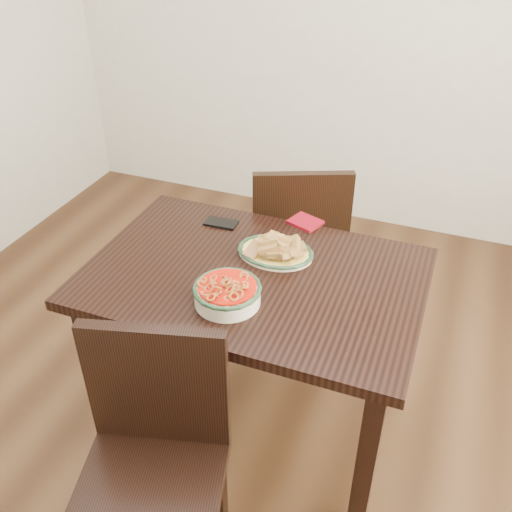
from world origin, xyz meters
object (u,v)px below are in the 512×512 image
(dining_table, at_px, (254,296))
(chair_near, at_px, (154,453))
(chair_far, at_px, (298,240))
(smartphone, at_px, (221,223))
(fish_plate, at_px, (276,245))
(noodle_bowl, at_px, (227,291))

(dining_table, xyz_separation_m, chair_near, (-0.07, -0.62, -0.15))
(chair_far, relative_size, smartphone, 6.92)
(fish_plate, bearing_deg, smartphone, 155.08)
(chair_far, xyz_separation_m, fish_plate, (0.06, -0.50, 0.30))
(chair_far, xyz_separation_m, chair_near, (-0.04, -1.26, 0.00))
(noodle_bowl, relative_size, smartphone, 1.74)
(dining_table, height_order, chair_far, chair_far)
(smartphone, bearing_deg, fish_plate, -27.31)
(chair_far, distance_m, noodle_bowl, 0.87)
(dining_table, height_order, smartphone, smartphone)
(noodle_bowl, bearing_deg, chair_near, -96.84)
(fish_plate, bearing_deg, chair_far, 97.31)
(dining_table, xyz_separation_m, noodle_bowl, (-0.02, -0.18, 0.15))
(chair_far, distance_m, fish_plate, 0.59)
(fish_plate, relative_size, noodle_bowl, 1.22)
(dining_table, height_order, chair_near, chair_near)
(fish_plate, distance_m, noodle_bowl, 0.32)
(dining_table, distance_m, chair_near, 0.64)
(chair_far, bearing_deg, chair_near, 65.09)
(chair_near, distance_m, noodle_bowl, 0.53)
(chair_near, bearing_deg, fish_plate, 66.92)
(fish_plate, bearing_deg, chair_near, -98.06)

